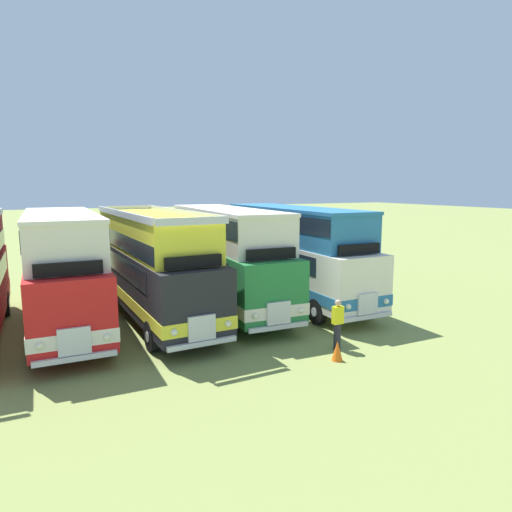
{
  "coord_description": "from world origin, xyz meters",
  "views": [
    {
      "loc": [
        -4.32,
        -18.34,
        5.49
      ],
      "look_at": [
        5.16,
        0.77,
        2.16
      ],
      "focal_mm": 31.61,
      "sensor_mm": 36.0,
      "label": 1
    }
  ],
  "objects": [
    {
      "name": "ground_plane",
      "position": [
        0.0,
        0.0,
        0.0
      ],
      "size": [
        200.0,
        200.0,
        0.0
      ],
      "primitive_type": "plane",
      "color": "olive"
    },
    {
      "name": "bus_second_in_row",
      "position": [
        -3.4,
        0.06,
        2.47
      ],
      "size": [
        2.74,
        10.02,
        4.49
      ],
      "color": "red",
      "rests_on": "ground"
    },
    {
      "name": "bus_third_in_row",
      "position": [
        -0.0,
        -0.12,
        2.36
      ],
      "size": [
        2.89,
        10.61,
        4.52
      ],
      "color": "black",
      "rests_on": "ground"
    },
    {
      "name": "bus_fourth_in_row",
      "position": [
        3.41,
        0.16,
        2.47
      ],
      "size": [
        3.05,
        10.41,
        4.49
      ],
      "color": "#237538",
      "rests_on": "ground"
    },
    {
      "name": "bus_fifth_in_row",
      "position": [
        6.81,
        -0.02,
        2.47
      ],
      "size": [
        2.71,
        10.79,
        4.49
      ],
      "color": "silver",
      "rests_on": "ground"
    },
    {
      "name": "cone_near_end",
      "position": [
        4.04,
        -7.29,
        0.32
      ],
      "size": [
        0.36,
        0.36,
        0.65
      ],
      "primitive_type": "cone",
      "color": "orange",
      "rests_on": "ground"
    },
    {
      "name": "marshal_person",
      "position": [
        4.63,
        -6.47,
        0.89
      ],
      "size": [
        0.36,
        0.24,
        1.73
      ],
      "color": "#23232D",
      "rests_on": "ground"
    }
  ]
}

